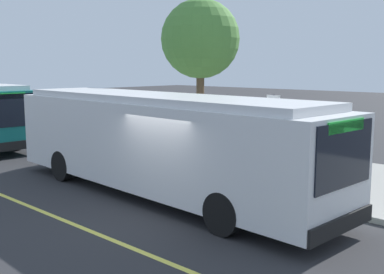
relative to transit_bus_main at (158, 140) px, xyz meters
name	(u,v)px	position (x,y,z in m)	size (l,w,h in m)	color
ground_plane	(167,212)	(1.42, -1.01, -1.62)	(120.00, 120.00, 0.00)	#2B2B2D
sidewalk_curb	(291,172)	(1.42, 4.99, -1.54)	(44.00, 6.40, 0.15)	gray
lane_stripe_center	(96,233)	(1.42, -3.21, -1.61)	(36.00, 0.14, 0.01)	#E0D64C
transit_bus_main	(158,140)	(0.00, 0.00, 0.00)	(11.91, 3.10, 2.95)	white
bus_shelter	(240,117)	(-0.45, 4.43, 0.30)	(2.90, 1.60, 2.48)	#333338
waiting_bench	(241,153)	(-0.34, 4.42, -0.98)	(1.60, 0.48, 0.95)	brown
route_sign_post	(273,129)	(2.38, 2.35, 0.34)	(0.44, 0.08, 2.80)	#333338
street_tree_near_shelter	(200,40)	(-4.60, 6.85, 3.32)	(3.55, 3.55, 6.60)	brown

